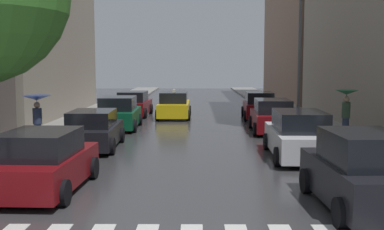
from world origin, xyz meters
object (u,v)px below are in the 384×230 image
at_px(taxi_midroad, 174,106).
at_px(pedestrian_by_kerb, 346,104).
at_px(parked_car_left_nearest, 43,163).
at_px(pedestrian_foreground, 37,107).
at_px(parked_car_right_nearest, 362,173).
at_px(parked_car_right_fourth, 259,106).
at_px(parked_car_right_third, 272,117).
at_px(lamp_post_right, 300,48).
at_px(parked_car_left_fourth, 134,104).
at_px(parked_car_right_second, 298,136).
at_px(parked_car_left_second, 93,130).
at_px(parked_car_left_third, 119,114).

bearing_deg(taxi_midroad, pedestrian_by_kerb, -138.49).
height_order(parked_car_left_nearest, taxi_midroad, taxi_midroad).
bearing_deg(pedestrian_foreground, parked_car_right_nearest, 87.19).
bearing_deg(parked_car_right_fourth, pedestrian_foreground, 137.07).
distance_m(parked_car_left_nearest, pedestrian_foreground, 7.12).
distance_m(parked_car_right_third, pedestrian_foreground, 11.10).
bearing_deg(lamp_post_right, taxi_midroad, 147.55).
distance_m(parked_car_left_fourth, pedestrian_by_kerb, 14.57).
distance_m(taxi_midroad, pedestrian_foreground, 11.76).
bearing_deg(pedestrian_by_kerb, taxi_midroad, 173.88).
xyz_separation_m(parked_car_right_second, pedestrian_by_kerb, (2.84, 3.69, 0.85)).
xyz_separation_m(parked_car_left_nearest, pedestrian_foreground, (-2.35, 6.67, 0.86)).
relative_size(parked_car_left_fourth, pedestrian_by_kerb, 2.10).
distance_m(parked_car_right_nearest, lamp_post_right, 14.90).
bearing_deg(parked_car_left_second, parked_car_right_second, -104.68).
height_order(parked_car_right_nearest, parked_car_right_second, parked_car_right_nearest).
height_order(parked_car_left_second, pedestrian_by_kerb, pedestrian_by_kerb).
relative_size(parked_car_left_fourth, parked_car_right_third, 0.97).
bearing_deg(parked_car_right_second, parked_car_right_fourth, 0.81).
bearing_deg(parked_car_right_nearest, parked_car_left_second, 43.23).
xyz_separation_m(parked_car_left_second, taxi_midroad, (2.73, 10.88, 0.04)).
xyz_separation_m(parked_car_left_nearest, parked_car_right_second, (7.70, 4.56, 0.03)).
height_order(parked_car_right_fourth, lamp_post_right, lamp_post_right).
distance_m(parked_car_right_third, pedestrian_by_kerb, 4.02).
distance_m(taxi_midroad, pedestrian_by_kerb, 12.00).
relative_size(pedestrian_foreground, lamp_post_right, 0.28).
height_order(parked_car_left_nearest, parked_car_left_second, parked_car_left_nearest).
relative_size(parked_car_right_second, parked_car_right_third, 1.05).
distance_m(parked_car_right_nearest, pedestrian_by_kerb, 10.13).
bearing_deg(pedestrian_by_kerb, lamp_post_right, 145.48).
bearing_deg(parked_car_left_nearest, parked_car_left_fourth, 2.24).
bearing_deg(parked_car_right_nearest, parked_car_left_nearest, 77.42).
relative_size(pedestrian_by_kerb, lamp_post_right, 0.30).
height_order(parked_car_left_fourth, parked_car_right_second, parked_car_right_second).
distance_m(parked_car_left_third, parked_car_right_second, 10.79).
xyz_separation_m(parked_car_right_third, pedestrian_foreground, (-10.16, -4.38, 0.86)).
height_order(parked_car_left_third, pedestrian_foreground, pedestrian_foreground).
distance_m(parked_car_left_third, parked_car_right_fourth, 9.14).
distance_m(parked_car_left_second, pedestrian_foreground, 2.49).
height_order(taxi_midroad, pedestrian_by_kerb, pedestrian_by_kerb).
xyz_separation_m(parked_car_right_nearest, lamp_post_right, (1.65, 14.42, 3.35)).
bearing_deg(pedestrian_foreground, parked_car_right_second, 114.01).
distance_m(parked_car_left_nearest, parked_car_right_nearest, 7.98).
bearing_deg(taxi_midroad, pedestrian_foreground, 155.01).
height_order(parked_car_left_nearest, parked_car_right_fourth, parked_car_right_fourth).
bearing_deg(lamp_post_right, parked_car_right_nearest, -96.51).
height_order(parked_car_left_third, pedestrian_by_kerb, pedestrian_by_kerb).
xyz_separation_m(taxi_midroad, lamp_post_right, (6.81, -4.33, 3.42)).
distance_m(parked_car_left_second, taxi_midroad, 11.22).
relative_size(parked_car_left_second, pedestrian_foreground, 2.20).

